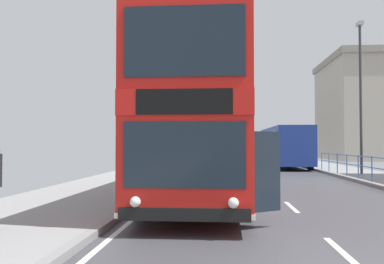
{
  "coord_description": "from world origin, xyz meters",
  "views": [
    {
      "loc": [
        -1.91,
        -4.21,
        1.71
      ],
      "look_at": [
        -2.71,
        6.88,
        2.05
      ],
      "focal_mm": 38.78,
      "sensor_mm": 36.0,
      "label": 1
    }
  ],
  "objects": [
    {
      "name": "double_decker_bus_main",
      "position": [
        -2.55,
        8.69,
        2.38
      ],
      "size": [
        3.26,
        10.99,
        4.56
      ],
      "color": "red",
      "rests_on": "ground"
    },
    {
      "name": "background_bus_far_lane",
      "position": [
        2.83,
        27.55,
        1.63
      ],
      "size": [
        2.7,
        10.52,
        2.98
      ],
      "color": "navy",
      "rests_on": "ground"
    },
    {
      "name": "street_lamp_far_side",
      "position": [
        5.68,
        18.97,
        4.92
      ],
      "size": [
        0.28,
        0.6,
        8.33
      ],
      "color": "#38383D",
      "rests_on": "ground"
    },
    {
      "name": "background_building_01",
      "position": [
        15.79,
        45.14,
        5.92
      ],
      "size": [
        11.08,
        13.67,
        11.78
      ],
      "color": "#B2A899",
      "rests_on": "ground"
    }
  ]
}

